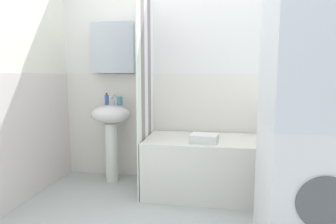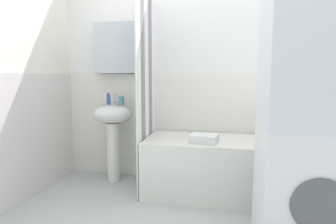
{
  "view_description": "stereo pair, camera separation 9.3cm",
  "coord_description": "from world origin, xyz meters",
  "px_view_note": "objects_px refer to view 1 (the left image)",
  "views": [
    {
      "loc": [
        0.17,
        -1.79,
        1.15
      ],
      "look_at": [
        -0.25,
        0.8,
        0.83
      ],
      "focal_mm": 29.13,
      "sensor_mm": 36.0,
      "label": 1
    },
    {
      "loc": [
        0.26,
        -1.78,
        1.15
      ],
      "look_at": [
        -0.25,
        0.8,
        0.83
      ],
      "focal_mm": 29.13,
      "sensor_mm": 36.0,
      "label": 2
    }
  ],
  "objects_px": {
    "sink": "(111,126)",
    "bathtub": "(221,166)",
    "toothbrush_cup": "(120,101)",
    "lotion_bottle": "(275,129)",
    "towel_folded": "(204,138)",
    "shampoo_bottle": "(285,129)",
    "soap_dispenser": "(107,99)",
    "washer_dryer_stack": "(311,127)"
  },
  "relations": [
    {
      "from": "lotion_bottle",
      "to": "washer_dryer_stack",
      "type": "distance_m",
      "value": 1.11
    },
    {
      "from": "lotion_bottle",
      "to": "washer_dryer_stack",
      "type": "height_order",
      "value": "washer_dryer_stack"
    },
    {
      "from": "sink",
      "to": "shampoo_bottle",
      "type": "height_order",
      "value": "sink"
    },
    {
      "from": "sink",
      "to": "washer_dryer_stack",
      "type": "distance_m",
      "value": 2.0
    },
    {
      "from": "toothbrush_cup",
      "to": "washer_dryer_stack",
      "type": "distance_m",
      "value": 1.94
    },
    {
      "from": "sink",
      "to": "washer_dryer_stack",
      "type": "xyz_separation_m",
      "value": [
        1.72,
        -0.99,
        0.22
      ]
    },
    {
      "from": "toothbrush_cup",
      "to": "lotion_bottle",
      "type": "xyz_separation_m",
      "value": [
        1.66,
        0.04,
        -0.28
      ]
    },
    {
      "from": "toothbrush_cup",
      "to": "towel_folded",
      "type": "distance_m",
      "value": 1.06
    },
    {
      "from": "soap_dispenser",
      "to": "washer_dryer_stack",
      "type": "height_order",
      "value": "washer_dryer_stack"
    },
    {
      "from": "sink",
      "to": "washer_dryer_stack",
      "type": "bearing_deg",
      "value": -29.98
    },
    {
      "from": "toothbrush_cup",
      "to": "lotion_bottle",
      "type": "relative_size",
      "value": 0.64
    },
    {
      "from": "bathtub",
      "to": "washer_dryer_stack",
      "type": "xyz_separation_m",
      "value": [
        0.52,
        -0.84,
        0.57
      ]
    },
    {
      "from": "sink",
      "to": "soap_dispenser",
      "type": "height_order",
      "value": "soap_dispenser"
    },
    {
      "from": "sink",
      "to": "soap_dispenser",
      "type": "distance_m",
      "value": 0.3
    },
    {
      "from": "lotion_bottle",
      "to": "sink",
      "type": "bearing_deg",
      "value": -176.77
    },
    {
      "from": "sink",
      "to": "bathtub",
      "type": "distance_m",
      "value": 1.26
    },
    {
      "from": "bathtub",
      "to": "washer_dryer_stack",
      "type": "height_order",
      "value": "washer_dryer_stack"
    },
    {
      "from": "soap_dispenser",
      "to": "bathtub",
      "type": "relative_size",
      "value": 0.09
    },
    {
      "from": "toothbrush_cup",
      "to": "towel_folded",
      "type": "relative_size",
      "value": 0.37
    },
    {
      "from": "bathtub",
      "to": "lotion_bottle",
      "type": "xyz_separation_m",
      "value": [
        0.54,
        0.25,
        0.35
      ]
    },
    {
      "from": "toothbrush_cup",
      "to": "shampoo_bottle",
      "type": "bearing_deg",
      "value": 2.13
    },
    {
      "from": "towel_folded",
      "to": "washer_dryer_stack",
      "type": "xyz_separation_m",
      "value": [
        0.69,
        -0.68,
        0.25
      ]
    },
    {
      "from": "sink",
      "to": "bathtub",
      "type": "height_order",
      "value": "sink"
    },
    {
      "from": "washer_dryer_stack",
      "to": "shampoo_bottle",
      "type": "bearing_deg",
      "value": 83.45
    },
    {
      "from": "sink",
      "to": "towel_folded",
      "type": "height_order",
      "value": "sink"
    },
    {
      "from": "lotion_bottle",
      "to": "shampoo_bottle",
      "type": "bearing_deg",
      "value": 13.6
    },
    {
      "from": "sink",
      "to": "toothbrush_cup",
      "type": "height_order",
      "value": "toothbrush_cup"
    },
    {
      "from": "soap_dispenser",
      "to": "washer_dryer_stack",
      "type": "bearing_deg",
      "value": -30.46
    },
    {
      "from": "sink",
      "to": "shampoo_bottle",
      "type": "distance_m",
      "value": 1.85
    },
    {
      "from": "toothbrush_cup",
      "to": "soap_dispenser",
      "type": "bearing_deg",
      "value": 179.89
    },
    {
      "from": "towel_folded",
      "to": "toothbrush_cup",
      "type": "bearing_deg",
      "value": 158.52
    },
    {
      "from": "soap_dispenser",
      "to": "lotion_bottle",
      "type": "bearing_deg",
      "value": 1.26
    },
    {
      "from": "soap_dispenser",
      "to": "shampoo_bottle",
      "type": "relative_size",
      "value": 0.88
    },
    {
      "from": "sink",
      "to": "soap_dispenser",
      "type": "xyz_separation_m",
      "value": [
        -0.07,
        0.06,
        0.29
      ]
    },
    {
      "from": "washer_dryer_stack",
      "to": "lotion_bottle",
      "type": "bearing_deg",
      "value": 88.8
    },
    {
      "from": "towel_folded",
      "to": "bathtub",
      "type": "bearing_deg",
      "value": 43.92
    },
    {
      "from": "towel_folded",
      "to": "shampoo_bottle",
      "type": "bearing_deg",
      "value": 28.01
    },
    {
      "from": "lotion_bottle",
      "to": "towel_folded",
      "type": "relative_size",
      "value": 0.58
    },
    {
      "from": "bathtub",
      "to": "shampoo_bottle",
      "type": "relative_size",
      "value": 9.74
    },
    {
      "from": "towel_folded",
      "to": "sink",
      "type": "bearing_deg",
      "value": 163.09
    },
    {
      "from": "washer_dryer_stack",
      "to": "soap_dispenser",
      "type": "bearing_deg",
      "value": 149.54
    },
    {
      "from": "sink",
      "to": "toothbrush_cup",
      "type": "xyz_separation_m",
      "value": [
        0.09,
        0.06,
        0.27
      ]
    }
  ]
}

